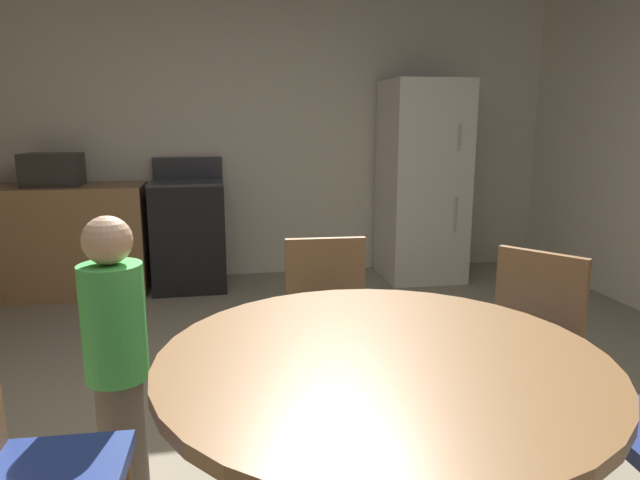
{
  "coord_description": "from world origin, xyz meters",
  "views": [
    {
      "loc": [
        -0.3,
        -2.04,
        1.4
      ],
      "look_at": [
        0.24,
        0.88,
        0.78
      ],
      "focal_mm": 31.56,
      "sensor_mm": 36.0,
      "label": 1
    }
  ],
  "objects_px": {
    "microwave": "(52,170)",
    "chair_west": "(18,468)",
    "oven_range": "(189,234)",
    "dining_table": "(381,404)",
    "person_child": "(117,357)",
    "chair_north": "(329,321)",
    "refrigerator": "(422,182)",
    "chair_northeast": "(525,343)"
  },
  "relations": [
    {
      "from": "dining_table",
      "to": "chair_north",
      "type": "bearing_deg",
      "value": 87.25
    },
    {
      "from": "oven_range",
      "to": "dining_table",
      "type": "bearing_deg",
      "value": -78.71
    },
    {
      "from": "dining_table",
      "to": "chair_north",
      "type": "relative_size",
      "value": 1.46
    },
    {
      "from": "microwave",
      "to": "chair_west",
      "type": "height_order",
      "value": "microwave"
    },
    {
      "from": "chair_northeast",
      "to": "chair_north",
      "type": "relative_size",
      "value": 1.0
    },
    {
      "from": "chair_north",
      "to": "chair_west",
      "type": "height_order",
      "value": "same"
    },
    {
      "from": "oven_range",
      "to": "chair_north",
      "type": "relative_size",
      "value": 1.26
    },
    {
      "from": "chair_northeast",
      "to": "person_child",
      "type": "bearing_deg",
      "value": -35.08
    },
    {
      "from": "person_child",
      "to": "chair_northeast",
      "type": "bearing_deg",
      "value": 35.24
    },
    {
      "from": "refrigerator",
      "to": "chair_west",
      "type": "xyz_separation_m",
      "value": [
        -2.37,
        -3.32,
        -0.38
      ]
    },
    {
      "from": "dining_table",
      "to": "refrigerator",
      "type": "bearing_deg",
      "value": 67.68
    },
    {
      "from": "oven_range",
      "to": "chair_northeast",
      "type": "height_order",
      "value": "oven_range"
    },
    {
      "from": "refrigerator",
      "to": "chair_northeast",
      "type": "xyz_separation_m",
      "value": [
        -0.58,
        -2.77,
        -0.38
      ]
    },
    {
      "from": "chair_north",
      "to": "dining_table",
      "type": "bearing_deg",
      "value": 0.0
    },
    {
      "from": "oven_range",
      "to": "chair_west",
      "type": "bearing_deg",
      "value": -95.21
    },
    {
      "from": "chair_west",
      "to": "chair_northeast",
      "type": "bearing_deg",
      "value": 19.02
    },
    {
      "from": "chair_northeast",
      "to": "chair_west",
      "type": "distance_m",
      "value": 1.87
    },
    {
      "from": "refrigerator",
      "to": "chair_north",
      "type": "height_order",
      "value": "refrigerator"
    },
    {
      "from": "dining_table",
      "to": "person_child",
      "type": "bearing_deg",
      "value": 145.78
    },
    {
      "from": "oven_range",
      "to": "person_child",
      "type": "xyz_separation_m",
      "value": [
        -0.13,
        -2.86,
        0.11
      ]
    },
    {
      "from": "chair_northeast",
      "to": "chair_north",
      "type": "distance_m",
      "value": 0.85
    },
    {
      "from": "microwave",
      "to": "dining_table",
      "type": "relative_size",
      "value": 0.35
    },
    {
      "from": "chair_northeast",
      "to": "dining_table",
      "type": "bearing_deg",
      "value": 0.0
    },
    {
      "from": "microwave",
      "to": "person_child",
      "type": "xyz_separation_m",
      "value": [
        0.91,
        -2.85,
        -0.45
      ]
    },
    {
      "from": "dining_table",
      "to": "chair_north",
      "type": "xyz_separation_m",
      "value": [
        0.05,
        0.99,
        -0.11
      ]
    },
    {
      "from": "chair_northeast",
      "to": "person_child",
      "type": "height_order",
      "value": "person_child"
    },
    {
      "from": "microwave",
      "to": "chair_north",
      "type": "relative_size",
      "value": 0.51
    },
    {
      "from": "oven_range",
      "to": "microwave",
      "type": "bearing_deg",
      "value": -179.8
    },
    {
      "from": "microwave",
      "to": "person_child",
      "type": "bearing_deg",
      "value": -72.32
    },
    {
      "from": "person_child",
      "to": "chair_west",
      "type": "bearing_deg",
      "value": -74.24
    },
    {
      "from": "dining_table",
      "to": "person_child",
      "type": "distance_m",
      "value": 0.99
    },
    {
      "from": "refrigerator",
      "to": "dining_table",
      "type": "xyz_separation_m",
      "value": [
        -1.38,
        -3.36,
        -0.27
      ]
    },
    {
      "from": "dining_table",
      "to": "person_child",
      "type": "xyz_separation_m",
      "value": [
        -0.81,
        0.55,
        -0.03
      ]
    },
    {
      "from": "oven_range",
      "to": "chair_west",
      "type": "distance_m",
      "value": 3.39
    },
    {
      "from": "chair_north",
      "to": "chair_west",
      "type": "bearing_deg",
      "value": -44.58
    },
    {
      "from": "microwave",
      "to": "chair_north",
      "type": "height_order",
      "value": "microwave"
    },
    {
      "from": "microwave",
      "to": "person_child",
      "type": "distance_m",
      "value": 3.03
    },
    {
      "from": "dining_table",
      "to": "chair_west",
      "type": "xyz_separation_m",
      "value": [
        -0.99,
        0.03,
        -0.11
      ]
    },
    {
      "from": "person_child",
      "to": "microwave",
      "type": "bearing_deg",
      "value": 141.9
    },
    {
      "from": "microwave",
      "to": "chair_west",
      "type": "xyz_separation_m",
      "value": [
        0.74,
        -3.37,
        -0.53
      ]
    },
    {
      "from": "microwave",
      "to": "chair_west",
      "type": "relative_size",
      "value": 0.51
    },
    {
      "from": "microwave",
      "to": "chair_north",
      "type": "xyz_separation_m",
      "value": [
        1.77,
        -2.42,
        -0.53
      ]
    }
  ]
}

